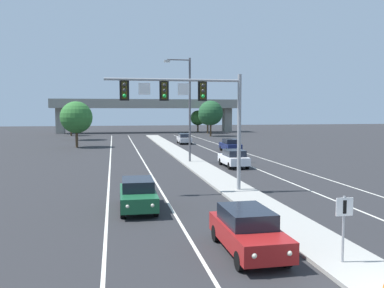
{
  "coord_description": "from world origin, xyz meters",
  "views": [
    {
      "loc": [
        -7.62,
        -9.11,
        5.12
      ],
      "look_at": [
        -3.2,
        13.72,
        3.2
      ],
      "focal_mm": 38.06,
      "sensor_mm": 36.0,
      "label": 1
    }
  ],
  "objects_px": {
    "car_receding_white": "(234,158)",
    "car_receding_silver": "(184,138)",
    "overhead_signal_mast": "(193,104)",
    "tree_far_right_b": "(211,113)",
    "tree_far_left_b": "(77,116)",
    "tree_far_left_a": "(76,117)",
    "tree_far_right_c": "(198,118)",
    "tree_far_left_c": "(71,120)",
    "street_lamp_median": "(188,103)",
    "median_sign_post": "(344,219)",
    "car_receding_navy": "(230,145)",
    "car_oncoming_green": "(138,194)",
    "car_oncoming_red": "(248,230)",
    "tree_far_right_a": "(208,116)"
  },
  "relations": [
    {
      "from": "street_lamp_median",
      "to": "car_receding_navy",
      "type": "height_order",
      "value": "street_lamp_median"
    },
    {
      "from": "street_lamp_median",
      "to": "car_receding_navy",
      "type": "xyz_separation_m",
      "value": [
        7.21,
        9.76,
        -4.97
      ]
    },
    {
      "from": "overhead_signal_mast",
      "to": "car_receding_white",
      "type": "relative_size",
      "value": 1.87
    },
    {
      "from": "tree_far_left_b",
      "to": "tree_far_right_b",
      "type": "height_order",
      "value": "tree_far_right_b"
    },
    {
      "from": "car_receding_navy",
      "to": "median_sign_post",
      "type": "bearing_deg",
      "value": -100.69
    },
    {
      "from": "car_oncoming_red",
      "to": "tree_far_right_b",
      "type": "xyz_separation_m",
      "value": [
        14.26,
        64.84,
        3.8
      ]
    },
    {
      "from": "overhead_signal_mast",
      "to": "car_receding_silver",
      "type": "height_order",
      "value": "overhead_signal_mast"
    },
    {
      "from": "car_receding_silver",
      "to": "tree_far_right_a",
      "type": "relative_size",
      "value": 0.74
    },
    {
      "from": "tree_far_right_a",
      "to": "car_receding_silver",
      "type": "bearing_deg",
      "value": -110.38
    },
    {
      "from": "overhead_signal_mast",
      "to": "car_oncoming_red",
      "type": "distance_m",
      "value": 11.66
    },
    {
      "from": "car_receding_navy",
      "to": "tree_far_right_b",
      "type": "xyz_separation_m",
      "value": [
        4.67,
        29.9,
        3.8
      ]
    },
    {
      "from": "car_receding_white",
      "to": "tree_far_left_a",
      "type": "bearing_deg",
      "value": 124.4
    },
    {
      "from": "tree_far_left_c",
      "to": "street_lamp_median",
      "type": "bearing_deg",
      "value": -71.54
    },
    {
      "from": "car_receding_white",
      "to": "tree_far_right_a",
      "type": "relative_size",
      "value": 0.74
    },
    {
      "from": "median_sign_post",
      "to": "car_receding_white",
      "type": "distance_m",
      "value": 23.69
    },
    {
      "from": "tree_far_right_b",
      "to": "car_receding_white",
      "type": "bearing_deg",
      "value": -100.84
    },
    {
      "from": "tree_far_left_b",
      "to": "tree_far_right_b",
      "type": "distance_m",
      "value": 25.86
    },
    {
      "from": "median_sign_post",
      "to": "car_receding_silver",
      "type": "xyz_separation_m",
      "value": [
        3.33,
        49.61,
        -0.77
      ]
    },
    {
      "from": "overhead_signal_mast",
      "to": "car_oncoming_green",
      "type": "xyz_separation_m",
      "value": [
        -3.58,
        -3.49,
        -4.71
      ]
    },
    {
      "from": "tree_far_right_b",
      "to": "tree_far_left_c",
      "type": "xyz_separation_m",
      "value": [
        -27.39,
        6.8,
        -1.5
      ]
    },
    {
      "from": "street_lamp_median",
      "to": "car_oncoming_green",
      "type": "relative_size",
      "value": 2.23
    },
    {
      "from": "tree_far_left_a",
      "to": "tree_far_left_b",
      "type": "bearing_deg",
      "value": 94.73
    },
    {
      "from": "car_oncoming_green",
      "to": "car_receding_silver",
      "type": "height_order",
      "value": "same"
    },
    {
      "from": "tree_far_right_b",
      "to": "tree_far_right_c",
      "type": "bearing_deg",
      "value": 86.98
    },
    {
      "from": "tree_far_left_a",
      "to": "median_sign_post",
      "type": "bearing_deg",
      "value": -75.07
    },
    {
      "from": "car_receding_silver",
      "to": "tree_far_right_c",
      "type": "xyz_separation_m",
      "value": [
        9.18,
        33.8,
        2.51
      ]
    },
    {
      "from": "car_receding_white",
      "to": "tree_far_right_b",
      "type": "bearing_deg",
      "value": 79.16
    },
    {
      "from": "median_sign_post",
      "to": "car_receding_white",
      "type": "bearing_deg",
      "value": 81.89
    },
    {
      "from": "tree_far_right_c",
      "to": "tree_far_left_c",
      "type": "xyz_separation_m",
      "value": [
        -28.27,
        -9.89,
        -0.21
      ]
    },
    {
      "from": "car_receding_white",
      "to": "tree_far_left_a",
      "type": "height_order",
      "value": "tree_far_left_a"
    },
    {
      "from": "car_receding_navy",
      "to": "car_receding_silver",
      "type": "relative_size",
      "value": 0.99
    },
    {
      "from": "tree_far_right_b",
      "to": "median_sign_post",
      "type": "bearing_deg",
      "value": -99.88
    },
    {
      "from": "tree_far_left_b",
      "to": "tree_far_right_b",
      "type": "bearing_deg",
      "value": 13.11
    },
    {
      "from": "street_lamp_median",
      "to": "tree_far_left_a",
      "type": "relative_size",
      "value": 1.56
    },
    {
      "from": "car_oncoming_red",
      "to": "car_receding_navy",
      "type": "bearing_deg",
      "value": 74.66
    },
    {
      "from": "tree_far_right_c",
      "to": "tree_far_left_a",
      "type": "distance_m",
      "value": 44.63
    },
    {
      "from": "car_receding_navy",
      "to": "tree_far_left_a",
      "type": "distance_m",
      "value": 21.8
    },
    {
      "from": "car_oncoming_red",
      "to": "car_receding_silver",
      "type": "xyz_separation_m",
      "value": [
        5.97,
        47.74,
        0.0
      ]
    },
    {
      "from": "car_oncoming_red",
      "to": "car_receding_silver",
      "type": "distance_m",
      "value": 48.11
    },
    {
      "from": "car_receding_white",
      "to": "car_receding_navy",
      "type": "bearing_deg",
      "value": 74.89
    },
    {
      "from": "street_lamp_median",
      "to": "car_oncoming_red",
      "type": "bearing_deg",
      "value": -95.4
    },
    {
      "from": "street_lamp_median",
      "to": "tree_far_right_b",
      "type": "distance_m",
      "value": 41.42
    },
    {
      "from": "street_lamp_median",
      "to": "car_receding_white",
      "type": "relative_size",
      "value": 2.24
    },
    {
      "from": "car_receding_white",
      "to": "car_receding_silver",
      "type": "relative_size",
      "value": 0.99
    },
    {
      "from": "tree_far_right_b",
      "to": "tree_far_left_b",
      "type": "bearing_deg",
      "value": -166.89
    },
    {
      "from": "street_lamp_median",
      "to": "car_oncoming_red",
      "type": "distance_m",
      "value": 25.78
    },
    {
      "from": "tree_far_left_b",
      "to": "tree_far_left_a",
      "type": "bearing_deg",
      "value": -85.27
    },
    {
      "from": "car_oncoming_red",
      "to": "tree_far_left_c",
      "type": "distance_m",
      "value": 72.88
    },
    {
      "from": "median_sign_post",
      "to": "car_oncoming_green",
      "type": "distance_m",
      "value": 10.96
    },
    {
      "from": "overhead_signal_mast",
      "to": "tree_far_right_c",
      "type": "bearing_deg",
      "value": 77.99
    }
  ]
}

